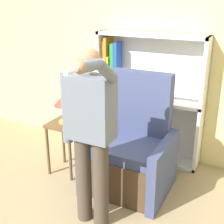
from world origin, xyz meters
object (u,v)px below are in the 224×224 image
object	(u,v)px
table_lamp	(64,102)
side_table	(66,133)
bookcase	(137,99)
person_standing	(90,131)
armchair	(131,154)

from	to	relation	value
table_lamp	side_table	bearing A→B (deg)	180.00
bookcase	person_standing	bearing A→B (deg)	-84.03
bookcase	side_table	bearing A→B (deg)	-126.02
person_standing	table_lamp	distance (m)	1.03
bookcase	table_lamp	bearing A→B (deg)	-126.02
person_standing	bookcase	bearing A→B (deg)	95.97
bookcase	person_standing	distance (m)	1.53
bookcase	armchair	distance (m)	0.89
bookcase	person_standing	size ratio (longest dim) A/B	0.98
person_standing	side_table	xyz separation A→B (m)	(-0.76, 0.68, -0.46)
armchair	side_table	distance (m)	0.86
armchair	side_table	bearing A→B (deg)	-174.73
person_standing	table_lamp	world-z (taller)	person_standing
person_standing	side_table	bearing A→B (deg)	138.19
bookcase	person_standing	world-z (taller)	person_standing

